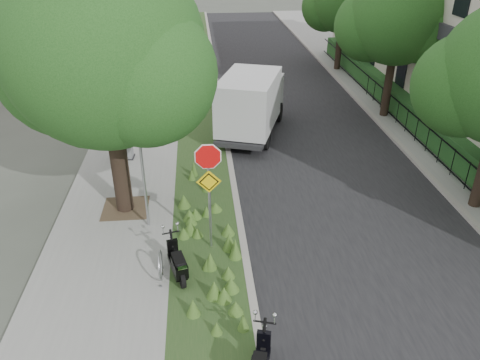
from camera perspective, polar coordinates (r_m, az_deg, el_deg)
The scene contains 18 objects.
ground at distance 12.78m, azimuth 2.96°, elevation -9.70°, with size 120.00×120.00×0.00m, color #4C5147.
sidewalk_near at distance 21.57m, azimuth -12.12°, elevation 6.65°, with size 3.50×60.00×0.12m, color gray.
verge at distance 21.40m, azimuth -4.75°, elevation 7.03°, with size 2.00×60.00×0.12m, color #25441D.
kerb_near at distance 21.43m, azimuth -2.06°, elevation 7.15°, with size 0.20×60.00×0.13m, color #9E9991.
road at distance 21.90m, azimuth 7.19°, elevation 7.26°, with size 7.00×60.00×0.01m, color black.
kerb_far at distance 22.87m, azimuth 15.88°, elevation 7.48°, with size 0.20×60.00×0.13m, color #9E9991.
footpath_far at distance 23.52m, azimuth 19.79°, elevation 7.44°, with size 3.20×60.00×0.12m, color gray.
street_tree_main at distance 13.38m, azimuth -16.45°, elevation 14.05°, with size 6.21×5.54×7.66m.
bare_post at distance 13.17m, azimuth -11.84°, elevation 1.85°, with size 0.08×0.08×4.00m.
bike_hoop at distance 11.96m, azimuth -9.69°, elevation -10.23°, with size 0.06×0.78×0.77m.
sign_assembly at distance 11.89m, azimuth -3.84°, elevation 0.50°, with size 0.94×0.08×3.22m.
fence_far at distance 22.93m, azimuth 17.74°, elevation 8.87°, with size 0.04×24.00×1.00m.
hedge_far at distance 23.20m, azimuth 19.36°, elevation 8.85°, with size 1.00×24.00×1.10m, color #19471E.
far_tree_b at distance 21.98m, azimuth 18.51°, elevation 18.00°, with size 4.83×4.31×6.56m.
far_tree_c at distance 29.48m, azimuth 12.34°, elevation 20.35°, with size 4.37×3.89×5.93m.
scooter_near at distance 11.92m, azimuth -7.54°, elevation -10.35°, with size 0.57×1.50×0.73m.
box_truck at distance 19.70m, azimuth 1.42°, elevation 9.60°, with size 3.43×5.38×2.28m.
utility_cabinet at distance 18.19m, azimuth -14.15°, elevation 4.10°, with size 0.82×0.58×1.05m.
Camera 1 is at (-1.57, -9.90, 7.94)m, focal length 35.00 mm.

